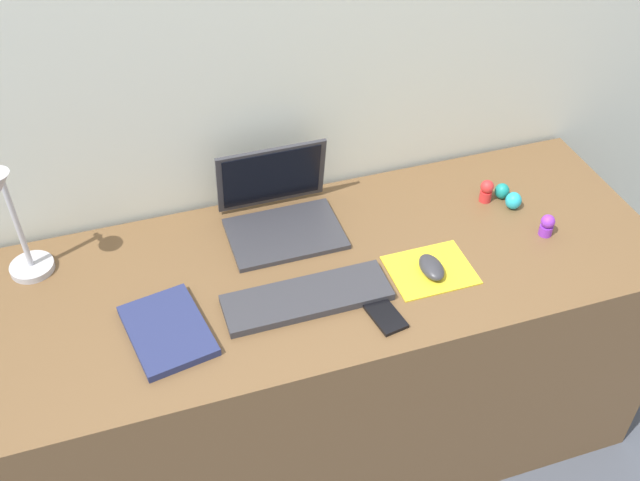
# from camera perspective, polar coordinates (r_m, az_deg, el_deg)

# --- Properties ---
(ground_plane) EXTENTS (6.00, 6.00, 0.00)m
(ground_plane) POSITION_cam_1_polar(r_m,az_deg,el_deg) (2.47, 0.78, -14.45)
(ground_plane) COLOR #474C56
(back_wall) EXTENTS (2.95, 0.05, 1.48)m
(back_wall) POSITION_cam_1_polar(r_m,az_deg,el_deg) (2.17, -2.17, 4.54)
(back_wall) COLOR beige
(back_wall) RESTS_ON ground_plane
(desk) EXTENTS (1.75, 0.66, 0.74)m
(desk) POSITION_cam_1_polar(r_m,az_deg,el_deg) (2.17, 0.87, -8.96)
(desk) COLOR brown
(desk) RESTS_ON ground_plane
(laptop) EXTENTS (0.30, 0.25, 0.21)m
(laptop) POSITION_cam_1_polar(r_m,az_deg,el_deg) (1.99, -3.18, 2.52)
(laptop) COLOR #333338
(laptop) RESTS_ON desk
(keyboard) EXTENTS (0.41, 0.13, 0.02)m
(keyboard) POSITION_cam_1_polar(r_m,az_deg,el_deg) (1.80, -1.00, -4.42)
(keyboard) COLOR #333338
(keyboard) RESTS_ON desk
(mousepad) EXTENTS (0.21, 0.17, 0.00)m
(mousepad) POSITION_cam_1_polar(r_m,az_deg,el_deg) (1.90, 8.50, -2.26)
(mousepad) COLOR yellow
(mousepad) RESTS_ON desk
(mouse) EXTENTS (0.06, 0.10, 0.03)m
(mouse) POSITION_cam_1_polar(r_m,az_deg,el_deg) (1.88, 8.58, -2.06)
(mouse) COLOR #333338
(mouse) RESTS_ON mousepad
(cell_phone) EXTENTS (0.08, 0.14, 0.01)m
(cell_phone) POSITION_cam_1_polar(r_m,az_deg,el_deg) (1.78, 4.90, -5.62)
(cell_phone) COLOR black
(cell_phone) RESTS_ON desk
(desk_lamp) EXTENTS (0.11, 0.14, 0.34)m
(desk_lamp) POSITION_cam_1_polar(r_m,az_deg,el_deg) (1.91, -22.37, 0.99)
(desk_lamp) COLOR #B7B7BC
(desk_lamp) RESTS_ON desk
(notebook_pad) EXTENTS (0.21, 0.27, 0.02)m
(notebook_pad) POSITION_cam_1_polar(r_m,az_deg,el_deg) (1.77, -11.66, -6.81)
(notebook_pad) COLOR navy
(notebook_pad) RESTS_ON desk
(toy_figurine_red) EXTENTS (0.04, 0.04, 0.07)m
(toy_figurine_red) POSITION_cam_1_polar(r_m,az_deg,el_deg) (2.13, 12.71, 3.79)
(toy_figurine_red) COLOR red
(toy_figurine_red) RESTS_ON desk
(toy_figurine_purple) EXTENTS (0.04, 0.04, 0.06)m
(toy_figurine_purple) POSITION_cam_1_polar(r_m,az_deg,el_deg) (2.06, 17.09, 1.15)
(toy_figurine_purple) COLOR purple
(toy_figurine_purple) RESTS_ON desk
(toy_figurine_teal) EXTENTS (0.04, 0.04, 0.05)m
(toy_figurine_teal) POSITION_cam_1_polar(r_m,az_deg,el_deg) (2.16, 13.84, 3.72)
(toy_figurine_teal) COLOR teal
(toy_figurine_teal) RESTS_ON desk
(toy_figurine_cyan) EXTENTS (0.04, 0.04, 0.05)m
(toy_figurine_cyan) POSITION_cam_1_polar(r_m,az_deg,el_deg) (2.13, 14.68, 2.99)
(toy_figurine_cyan) COLOR #28B7CC
(toy_figurine_cyan) RESTS_ON desk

